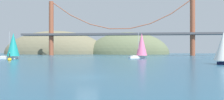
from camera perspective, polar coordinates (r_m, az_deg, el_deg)
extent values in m
plane|color=navy|center=(22.53, -7.33, -7.81)|extent=(360.00, 360.00, 0.00)
ellipsoid|color=#5B6647|center=(156.87, 4.71, -1.20)|extent=(64.64, 44.00, 34.92)
ellipsoid|color=#6B664C|center=(167.81, -16.24, -1.12)|extent=(84.44, 44.00, 37.93)
cylinder|color=brown|center=(126.63, -17.31, 6.04)|extent=(2.80, 2.80, 33.10)
cylinder|color=brown|center=(123.52, 22.45, 6.20)|extent=(2.80, 2.80, 33.10)
cube|color=#47474C|center=(117.33, 2.31, 4.63)|extent=(120.61, 6.00, 1.20)
cylinder|color=brown|center=(126.45, -14.71, 11.69)|extent=(12.38, 0.50, 8.94)
cylinder|color=brown|center=(121.78, -9.27, 8.74)|extent=(12.30, 0.50, 6.14)
cylinder|color=brown|center=(118.91, -3.56, 6.88)|extent=(12.20, 0.50, 3.33)
cylinder|color=brown|center=(117.66, 2.31, 6.26)|extent=(12.09, 0.50, 0.50)
cylinder|color=brown|center=(117.97, 8.23, 6.94)|extent=(12.20, 0.50, 3.33)
cylinder|color=brown|center=(119.94, 14.07, 8.88)|extent=(12.30, 0.50, 6.14)
cylinder|color=brown|center=(123.78, 19.72, 11.95)|extent=(12.38, 0.50, 8.94)
cube|color=white|center=(75.00, 7.28, -2.12)|extent=(6.74, 4.80, 0.74)
cube|color=beige|center=(74.37, 6.49, -1.72)|extent=(2.55, 2.26, 0.36)
cylinder|color=#B2B2B7|center=(75.33, 7.71, 1.64)|extent=(0.14, 0.14, 9.13)
cone|color=pink|center=(76.11, 8.65, 1.66)|extent=(5.69, 5.69, 8.62)
cone|color=white|center=(47.89, 29.81, 0.98)|extent=(5.37, 5.37, 6.07)
cube|color=white|center=(78.98, -28.20, -2.03)|extent=(7.08, 2.57, 0.70)
cube|color=beige|center=(79.71, -28.92, -1.63)|extent=(2.32, 1.77, 0.36)
cylinder|color=#B2B2B7|center=(78.55, -27.78, 1.52)|extent=(0.14, 0.14, 9.04)
cone|color=teal|center=(77.66, -26.87, 1.46)|extent=(4.43, 4.43, 8.24)
sphere|color=gold|center=(64.35, -27.72, -2.51)|extent=(1.10, 1.10, 1.10)
cylinder|color=black|center=(64.31, -27.71, -1.58)|extent=(0.20, 0.20, 1.60)
sphere|color=#F2EA99|center=(64.30, -27.71, -0.76)|extent=(0.24, 0.24, 0.24)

